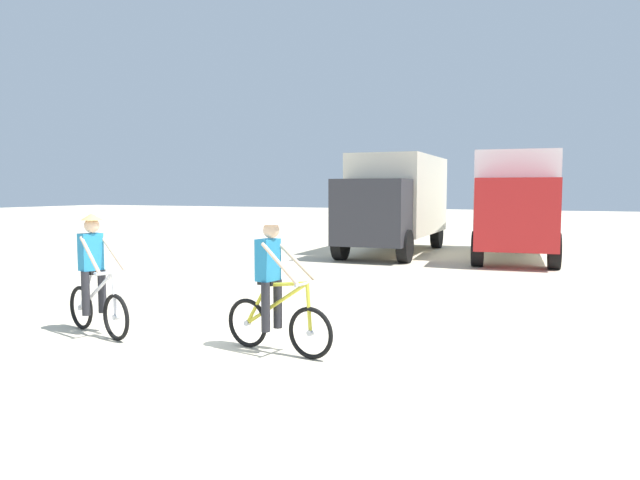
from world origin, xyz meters
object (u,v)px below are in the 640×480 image
object	(u,v)px
cyclist_orange_shirt	(95,278)
cyclist_cowboy_hat	(274,290)
box_truck_cream_rv	(395,199)
box_truck_avon_van	(516,199)

from	to	relation	value
cyclist_orange_shirt	cyclist_cowboy_hat	world-z (taller)	same
cyclist_orange_shirt	box_truck_cream_rv	bearing A→B (deg)	86.01
box_truck_avon_van	cyclist_orange_shirt	size ratio (longest dim) A/B	3.81
cyclist_cowboy_hat	box_truck_avon_van	bearing A→B (deg)	81.68
box_truck_cream_rv	cyclist_cowboy_hat	xyz separation A→B (m)	(2.03, -12.87, -1.03)
cyclist_orange_shirt	cyclist_cowboy_hat	bearing A→B (deg)	3.27
box_truck_avon_van	cyclist_cowboy_hat	distance (m)	13.23
box_truck_avon_van	cyclist_orange_shirt	bearing A→B (deg)	-110.15
box_truck_avon_van	cyclist_orange_shirt	xyz separation A→B (m)	(-4.85, -13.22, -1.03)
box_truck_cream_rv	box_truck_avon_van	distance (m)	3.95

